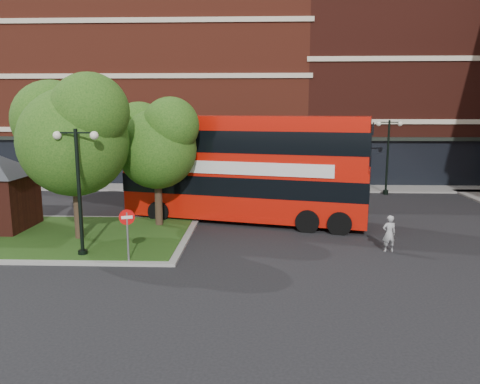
{
  "coord_description": "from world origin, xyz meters",
  "views": [
    {
      "loc": [
        1.3,
        -17.08,
        5.73
      ],
      "look_at": [
        0.5,
        3.82,
        2.0
      ],
      "focal_mm": 35.0,
      "sensor_mm": 36.0,
      "label": 1
    }
  ],
  "objects_px": {
    "bus": "(245,161)",
    "woman": "(389,234)",
    "car_silver": "(175,183)",
    "car_white": "(320,181)"
  },
  "relations": [
    {
      "from": "bus",
      "to": "car_white",
      "type": "relative_size",
      "value": 2.92
    },
    {
      "from": "bus",
      "to": "woman",
      "type": "distance_m",
      "value": 8.23
    },
    {
      "from": "bus",
      "to": "car_white",
      "type": "xyz_separation_m",
      "value": [
        5.05,
        8.91,
        -2.38
      ]
    },
    {
      "from": "bus",
      "to": "woman",
      "type": "height_order",
      "value": "bus"
    },
    {
      "from": "woman",
      "to": "car_white",
      "type": "distance_m",
      "value": 14.08
    },
    {
      "from": "bus",
      "to": "woman",
      "type": "xyz_separation_m",
      "value": [
        5.99,
        -5.14,
        -2.34
      ]
    },
    {
      "from": "car_silver",
      "to": "bus",
      "type": "bearing_deg",
      "value": -142.26
    },
    {
      "from": "bus",
      "to": "car_silver",
      "type": "bearing_deg",
      "value": 136.42
    },
    {
      "from": "woman",
      "to": "car_silver",
      "type": "height_order",
      "value": "woman"
    },
    {
      "from": "car_white",
      "to": "bus",
      "type": "bearing_deg",
      "value": 149.95
    }
  ]
}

